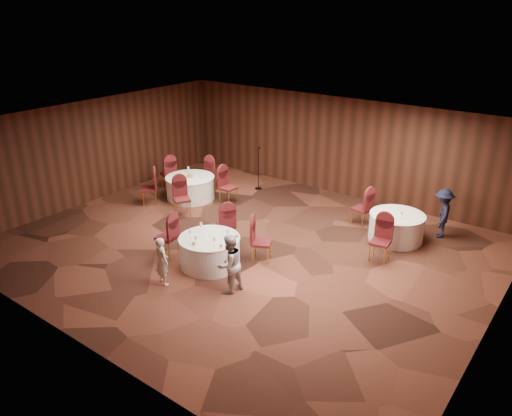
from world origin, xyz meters
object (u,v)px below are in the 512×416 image
Objects in this scene: table_left at (190,188)px; mic_stand at (258,177)px; table_main at (210,251)px; woman_a at (162,261)px; woman_b at (229,264)px; man_c at (442,213)px; table_right at (396,227)px.

table_left is 1.07× the size of mic_stand.
mic_stand is (-2.22, 4.99, 0.04)m from table_main.
table_left is 2.39m from mic_stand.
woman_b is at bearing -136.35° from woman_a.
table_right is at bearing -59.78° from man_c.
woman_a is 7.57m from man_c.
man_c is at bearing -0.25° from mic_stand.
woman_a is at bearing -49.79° from man_c.
table_main is 4.55m from table_left.
table_left is 7.72m from man_c.
table_right is 6.31m from woman_a.
man_c is at bearing 161.79° from woman_b.
woman_b is (1.42, 0.65, 0.10)m from woman_a.
mic_stand reaches higher than table_left.
woman_b reaches higher than woman_a.
mic_stand is (1.24, 2.04, 0.04)m from table_left.
man_c reaches higher than woman_a.
woman_a is at bearing -53.10° from table_left.
table_right is 5.39m from mic_stand.
mic_stand is at bearing -105.75° from man_c.
table_right is at bearing -103.28° from woman_a.
table_left is 5.30m from woman_a.
mic_stand reaches higher than table_right.
table_main is 6.37m from man_c.
table_left is at bearing -121.34° from mic_stand.
table_right is (6.55, 1.09, 0.00)m from table_left.
table_right is 5.07m from woman_b.
table_main is at bearing -54.24° from man_c.
table_main is 1.33m from woman_a.
woman_a is (-0.28, -1.29, 0.20)m from table_main.
woman_b is 0.99× the size of man_c.
table_main is 5.46m from mic_stand.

